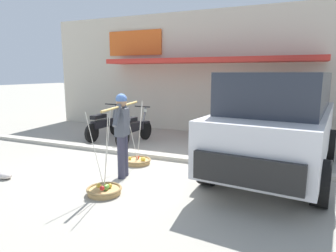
% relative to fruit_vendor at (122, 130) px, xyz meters
% --- Properties ---
extents(ground_plane, '(90.00, 90.00, 0.00)m').
position_rel_fruit_vendor_xyz_m(ground_plane, '(-0.06, 0.82, -0.98)').
color(ground_plane, '#9E998C').
extents(sidewalk_curb, '(20.00, 0.24, 0.10)m').
position_rel_fruit_vendor_xyz_m(sidewalk_curb, '(-0.06, 1.52, -0.93)').
color(sidewalk_curb, '#BAB4A5').
rests_on(sidewalk_curb, ground).
extents(fruit_vendor, '(0.39, 1.80, 1.70)m').
position_rel_fruit_vendor_xyz_m(fruit_vendor, '(0.00, 0.00, 0.00)').
color(fruit_vendor, '#38384C').
rests_on(fruit_vendor, ground).
extents(fruit_basket_left_side, '(0.62, 0.62, 1.45)m').
position_rel_fruit_vendor_xyz_m(fruit_basket_left_side, '(-0.17, 0.89, -0.90)').
color(fruit_basket_left_side, tan).
rests_on(fruit_basket_left_side, ground).
extents(fruit_basket_right_side, '(0.62, 0.62, 1.45)m').
position_rel_fruit_vendor_xyz_m(fruit_basket_right_side, '(0.17, -0.90, -0.90)').
color(fruit_basket_right_side, tan).
rests_on(fruit_basket_right_side, ground).
extents(motorcycle_nearest_shop, '(0.54, 1.82, 1.09)m').
position_rel_fruit_vendor_xyz_m(motorcycle_nearest_shop, '(-2.51, 2.84, -0.53)').
color(motorcycle_nearest_shop, black).
rests_on(motorcycle_nearest_shop, ground).
extents(motorcycle_second_in_row, '(0.54, 1.82, 1.09)m').
position_rel_fruit_vendor_xyz_m(motorcycle_second_in_row, '(-1.27, 2.64, -0.53)').
color(motorcycle_second_in_row, black).
rests_on(motorcycle_second_in_row, ground).
extents(parked_truck, '(2.55, 4.97, 2.10)m').
position_rel_fruit_vendor_xyz_m(parked_truck, '(2.81, 1.69, 0.15)').
color(parked_truck, silver).
rests_on(parked_truck, ground).
extents(storefront_building, '(13.00, 6.00, 4.20)m').
position_rel_fruit_vendor_xyz_m(storefront_building, '(0.29, 7.69, 1.12)').
color(storefront_building, beige).
rests_on(storefront_building, ground).
extents(plastic_litter_bag, '(0.28, 0.22, 0.14)m').
position_rel_fruit_vendor_xyz_m(plastic_litter_bag, '(-2.09, -1.05, -0.91)').
color(plastic_litter_bag, silver).
rests_on(plastic_litter_bag, ground).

